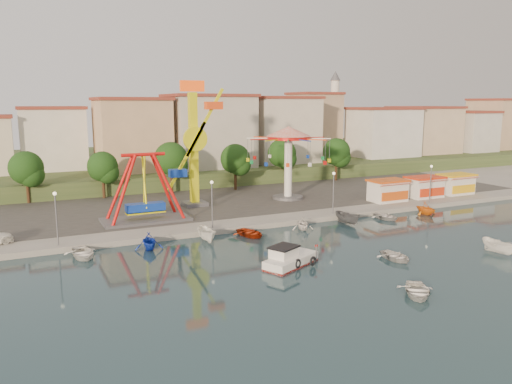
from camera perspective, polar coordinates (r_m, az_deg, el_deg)
ground at (r=48.36m, az=9.60°, el=-7.12°), size 200.00×200.00×0.00m
quay_deck at (r=104.08m, az=-10.44°, el=2.28°), size 200.00×100.00×0.60m
asphalt_pad at (r=74.00m, az=-3.86°, el=-0.49°), size 90.00×28.00×0.01m
hill_terrace at (r=108.73m, az=-11.16°, el=3.23°), size 200.00×60.00×3.00m
pirate_ship_ride at (r=59.37m, az=-12.61°, el=0.35°), size 10.00×5.00×8.00m
kamikaze_tower at (r=66.51m, az=-6.87°, el=5.16°), size 5.57×3.10×16.50m
wave_swinger at (r=71.13m, az=3.73°, el=5.25°), size 11.60×11.60×10.40m
booth_left at (r=72.32m, az=14.83°, el=0.19°), size 5.40×3.78×3.08m
booth_mid at (r=76.89m, az=18.72°, el=0.57°), size 5.40×3.78×3.08m
booth_right at (r=81.36m, az=21.88°, el=0.88°), size 5.40×3.78×3.08m
lamp_post_0 at (r=51.86m, az=-21.83°, el=-3.00°), size 0.14×0.14×5.00m
lamp_post_1 at (r=55.13m, az=-5.04°, el=-1.55°), size 0.14×0.14×5.00m
lamp_post_2 at (r=62.46m, az=8.83°, el=-0.25°), size 0.14×0.14×5.00m
lamp_post_3 at (r=72.63m, az=19.30°, el=0.75°), size 0.14×0.14×5.00m
tree_0 at (r=75.06m, az=-24.79°, el=2.50°), size 4.60×4.60×7.19m
tree_1 at (r=75.16m, az=-17.13°, el=2.79°), size 4.35×4.35×6.80m
tree_2 at (r=76.75m, az=-9.71°, el=3.78°), size 5.02×5.02×7.85m
tree_3 at (r=78.78m, az=-2.39°, el=3.81°), size 4.68×4.68×7.32m
tree_4 at (r=85.79m, az=2.98°, el=4.45°), size 4.86×4.86×7.60m
tree_5 at (r=89.50m, az=9.19°, el=4.55°), size 4.83×4.83×7.54m
building_1 at (r=89.40m, az=-22.08°, el=4.97°), size 12.33×9.01×8.63m
building_2 at (r=91.64m, az=-13.90°, el=6.34°), size 11.95×9.28×11.23m
building_3 at (r=92.53m, az=-5.04°, el=5.99°), size 12.59×10.50×9.20m
building_4 at (r=101.08m, az=1.48°, el=6.39°), size 10.75×9.23×9.24m
building_5 at (r=106.18m, az=8.39°, el=7.00°), size 12.77×10.96×11.21m
building_6 at (r=111.95m, az=13.90°, el=7.26°), size 8.23×8.98×12.36m
building_7 at (r=123.53m, az=16.69°, el=6.54°), size 11.59×10.93×8.76m
building_8 at (r=128.80m, az=23.32°, el=7.13°), size 12.84×9.28×12.58m
building_9 at (r=141.02m, az=26.08°, el=6.43°), size 12.95×9.17×9.21m
minaret at (r=111.12m, az=8.95°, el=9.16°), size 2.80×2.80×18.00m
cabin_motorboat at (r=44.65m, az=3.86°, el=-7.75°), size 6.06×4.44×2.00m
rowboat_a at (r=47.92m, az=15.69°, el=-7.07°), size 2.54×3.53×0.73m
rowboat_b at (r=39.84m, az=17.94°, el=-10.70°), size 4.44×4.71×0.79m
skiff at (r=53.26m, az=26.00°, el=-5.63°), size 1.41×3.65×1.40m
moored_boat_0 at (r=49.57m, az=-19.19°, el=-6.61°), size 3.25×4.34×0.85m
moored_boat_1 at (r=50.45m, az=-12.14°, el=-5.48°), size 3.20×3.57×1.69m
moored_boat_2 at (r=52.14m, az=-5.62°, el=-4.89°), size 1.72×4.00×1.51m
moored_boat_3 at (r=54.07m, az=-0.64°, el=-4.69°), size 3.62×4.39×0.79m
moored_boat_4 at (r=56.96m, az=5.33°, el=-3.60°), size 3.09×3.37×1.50m
moored_boat_5 at (r=60.34m, az=10.43°, el=-2.95°), size 1.95×3.99×1.48m
moored_boat_6 at (r=63.98m, az=14.67°, el=-2.71°), size 3.00×3.89×0.75m
moored_boat_7 at (r=68.14m, az=18.81°, el=-1.75°), size 2.90×3.31×1.67m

